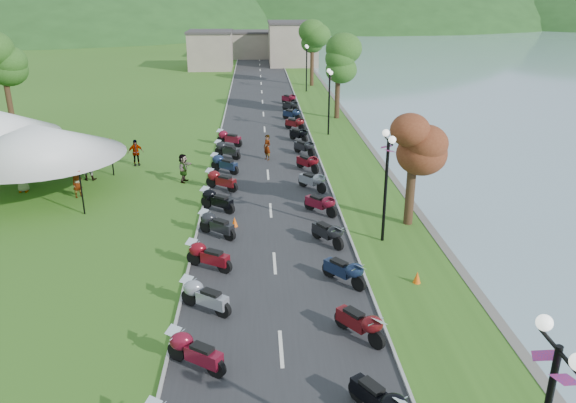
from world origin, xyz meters
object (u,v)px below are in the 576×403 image
object	(u,v)px
pedestrian_a	(79,197)
pedestrian_c	(92,169)
pedestrian_b	(89,180)
vendor_tent_main	(37,160)

from	to	relation	value
pedestrian_a	pedestrian_c	world-z (taller)	pedestrian_c
pedestrian_a	pedestrian_b	distance (m)	3.06
vendor_tent_main	pedestrian_a	size ratio (longest dim) A/B	4.13
pedestrian_a	pedestrian_c	distance (m)	5.15
pedestrian_b	pedestrian_c	bearing A→B (deg)	-75.44
pedestrian_b	pedestrian_c	distance (m)	2.10
vendor_tent_main	pedestrian_a	xyz separation A→B (m)	(2.18, -0.64, -2.00)
vendor_tent_main	pedestrian_b	size ratio (longest dim) A/B	3.33
pedestrian_a	pedestrian_b	xyz separation A→B (m)	(-0.28, 3.05, 0.00)
pedestrian_a	pedestrian_b	world-z (taller)	pedestrian_b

